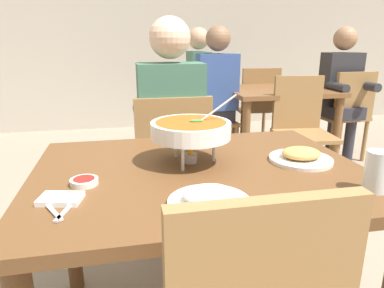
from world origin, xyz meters
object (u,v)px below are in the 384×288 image
(dining_table_main, at_px, (200,196))
(chair_bg_left, at_px, (207,112))
(rice_plate, at_px, (210,199))
(patron_bg_left, at_px, (216,90))
(curry_bowl, at_px, (191,130))
(chair_bg_middle, at_px, (346,111))
(chair_diner_main, at_px, (172,161))
(diner_main, at_px, (170,120))
(chair_bg_window, at_px, (257,103))
(appetizer_plate, at_px, (301,157))
(sauce_dish, at_px, (84,181))
(patron_bg_right, at_px, (202,83))
(drink_glass, at_px, (376,174))
(dining_table_far, at_px, (278,102))
(patron_bg_middle, at_px, (342,87))
(chair_bg_right, at_px, (207,105))
(chair_bg_corner, at_px, (301,124))

(dining_table_main, xyz_separation_m, chair_bg_left, (0.55, 2.07, -0.12))
(rice_plate, bearing_deg, patron_bg_left, 74.20)
(curry_bowl, relative_size, rice_plate, 1.39)
(chair_bg_middle, bearing_deg, chair_diner_main, -149.44)
(diner_main, relative_size, chair_bg_window, 1.46)
(appetizer_plate, distance_m, chair_bg_window, 2.61)
(sauce_dish, distance_m, chair_bg_window, 3.01)
(appetizer_plate, bearing_deg, patron_bg_left, 84.28)
(chair_bg_window, xyz_separation_m, patron_bg_right, (-0.63, 0.03, 0.24))
(dining_table_main, height_order, curry_bowl, curry_bowl)
(chair_bg_left, bearing_deg, diner_main, -112.83)
(dining_table_main, height_order, sauce_dish, sauce_dish)
(dining_table_main, distance_m, sauce_dish, 0.43)
(drink_glass, height_order, chair_bg_window, chair_bg_window)
(patron_bg_right, bearing_deg, sauce_dish, -111.17)
(chair_diner_main, relative_size, sauce_dish, 10.00)
(sauce_dish, distance_m, patron_bg_right, 2.74)
(chair_diner_main, height_order, chair_bg_window, same)
(dining_table_far, distance_m, patron_bg_right, 0.84)
(patron_bg_right, bearing_deg, chair_bg_middle, -25.12)
(patron_bg_middle, bearing_deg, patron_bg_right, 154.56)
(chair_bg_right, height_order, chair_bg_window, same)
(drink_glass, bearing_deg, chair_diner_main, 115.07)
(chair_diner_main, relative_size, patron_bg_middle, 0.69)
(diner_main, distance_m, drink_glass, 1.18)
(curry_bowl, relative_size, chair_bg_middle, 0.37)
(drink_glass, bearing_deg, chair_bg_right, 86.69)
(patron_bg_right, bearing_deg, appetizer_plate, -94.34)
(chair_bg_left, xyz_separation_m, chair_bg_right, (0.10, 0.40, 0.00))
(curry_bowl, bearing_deg, sauce_dish, -160.18)
(dining_table_far, bearing_deg, sauce_dish, -128.84)
(chair_bg_middle, distance_m, chair_bg_window, 0.92)
(chair_bg_corner, distance_m, chair_bg_window, 1.02)
(patron_bg_right, bearing_deg, chair_bg_right, -17.83)
(curry_bowl, xyz_separation_m, chair_bg_middle, (1.93, 1.80, -0.36))
(diner_main, bearing_deg, chair_bg_corner, 29.18)
(chair_bg_right, xyz_separation_m, patron_bg_left, (-0.05, -0.52, 0.24))
(dining_table_far, xyz_separation_m, chair_bg_corner, (-0.02, -0.50, -0.10))
(curry_bowl, bearing_deg, dining_table_main, -73.75)
(dining_table_far, bearing_deg, patron_bg_right, 138.88)
(chair_diner_main, bearing_deg, chair_bg_window, 54.78)
(chair_bg_left, height_order, chair_bg_corner, same)
(rice_plate, distance_m, chair_bg_right, 2.86)
(drink_glass, xyz_separation_m, chair_bg_left, (0.06, 2.37, -0.29))
(chair_bg_middle, relative_size, chair_bg_window, 1.00)
(chair_diner_main, height_order, chair_bg_corner, same)
(rice_plate, relative_size, chair_bg_left, 0.27)
(chair_bg_left, xyz_separation_m, chair_bg_middle, (1.37, -0.20, 0.00))
(curry_bowl, relative_size, patron_bg_middle, 0.25)
(diner_main, relative_size, dining_table_far, 1.31)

